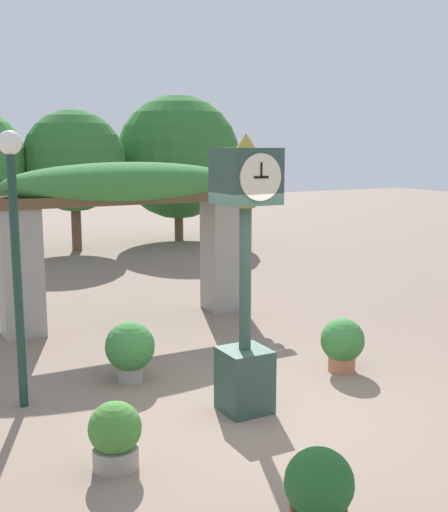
{
  "coord_description": "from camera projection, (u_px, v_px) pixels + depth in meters",
  "views": [
    {
      "loc": [
        -3.64,
        -5.77,
        2.99
      ],
      "look_at": [
        -0.16,
        0.76,
        1.72
      ],
      "focal_mm": 45.0,
      "sensor_mm": 36.0,
      "label": 1
    }
  ],
  "objects": [
    {
      "name": "potted_plant_far_right",
      "position": [
        342.0,
        343.0,
        8.59
      ],
      "size": [
        0.59,
        0.59,
        0.72
      ],
      "color": "#B26B4C",
      "rests_on": "ground"
    },
    {
      "name": "potted_plant_near_left",
      "position": [
        130.0,
        349.0,
        8.22
      ],
      "size": [
        0.64,
        0.64,
        0.78
      ],
      "color": "gray",
      "rests_on": "ground"
    },
    {
      "name": "lamp_post",
      "position": [
        14.0,
        229.0,
        7.13
      ],
      "size": [
        0.27,
        0.27,
        3.17
      ],
      "color": "#19382D",
      "rests_on": "ground"
    },
    {
      "name": "ground_plane",
      "position": [
        268.0,
        416.0,
        7.21
      ],
      "size": [
        60.0,
        60.0,
        0.0
      ],
      "primitive_type": "plane",
      "color": "#7F6B5B"
    },
    {
      "name": "potted_plant_far_left",
      "position": [
        319.0,
        491.0,
        4.96
      ],
      "size": [
        0.55,
        0.55,
        0.7
      ],
      "color": "#9E563D",
      "rests_on": "ground"
    },
    {
      "name": "potted_plant_near_right",
      "position": [
        115.0,
        435.0,
        6.0
      ],
      "size": [
        0.5,
        0.5,
        0.65
      ],
      "color": "gray",
      "rests_on": "ground"
    },
    {
      "name": "pergola",
      "position": [
        128.0,
        208.0,
        10.81
      ],
      "size": [
        4.85,
        1.23,
        2.74
      ],
      "color": "gray",
      "rests_on": "ground"
    },
    {
      "name": "tree_line",
      "position": [
        61.0,
        156.0,
        18.51
      ],
      "size": [
        12.92,
        3.92,
        4.6
      ],
      "color": "brown",
      "rests_on": "ground"
    },
    {
      "name": "pedestal_clock",
      "position": [
        245.0,
        272.0,
        7.09
      ],
      "size": [
        0.6,
        0.65,
        3.13
      ],
      "color": "#2D473D",
      "rests_on": "ground"
    }
  ]
}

